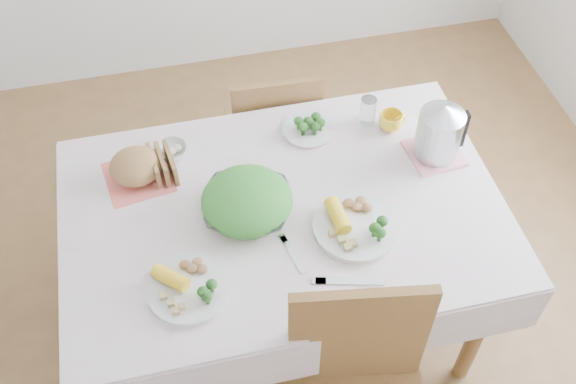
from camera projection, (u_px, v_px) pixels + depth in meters
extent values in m
plane|color=brown|center=(285.00, 320.00, 2.87)|extent=(3.60, 3.60, 0.00)
cube|color=brown|center=(284.00, 271.00, 2.59)|extent=(1.40, 0.90, 0.75)
cube|color=white|center=(284.00, 209.00, 2.30)|extent=(1.50, 1.00, 0.01)
cube|color=brown|center=(272.00, 125.00, 2.98)|extent=(0.40, 0.40, 0.85)
imported|color=white|center=(247.00, 206.00, 2.25)|extent=(0.36, 0.36, 0.07)
cylinder|color=white|center=(189.00, 289.00, 2.07)|extent=(0.35, 0.35, 0.02)
cylinder|color=white|center=(356.00, 227.00, 2.23)|extent=(0.35, 0.35, 0.02)
cylinder|color=beige|center=(308.00, 130.00, 2.52)|extent=(0.25, 0.25, 0.02)
cube|color=#F26D5F|center=(138.00, 177.00, 2.38)|extent=(0.26, 0.26, 0.00)
ellipsoid|color=olive|center=(136.00, 166.00, 2.34)|extent=(0.20, 0.19, 0.11)
imported|color=white|center=(172.00, 151.00, 2.44)|extent=(0.12, 0.12, 0.04)
imported|color=yellow|center=(391.00, 121.00, 2.52)|extent=(0.11, 0.11, 0.07)
cylinder|color=white|center=(368.00, 109.00, 2.52)|extent=(0.07, 0.07, 0.11)
cube|color=pink|center=(434.00, 153.00, 2.45)|extent=(0.20, 0.20, 0.01)
cylinder|color=#B2B5BA|center=(439.00, 131.00, 2.36)|extent=(0.19, 0.19, 0.22)
cube|color=silver|center=(293.00, 254.00, 2.17)|extent=(0.05, 0.16, 0.00)
cube|color=silver|center=(337.00, 223.00, 2.25)|extent=(0.02, 0.18, 0.00)
cube|color=silver|center=(350.00, 281.00, 2.10)|extent=(0.22, 0.08, 0.00)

